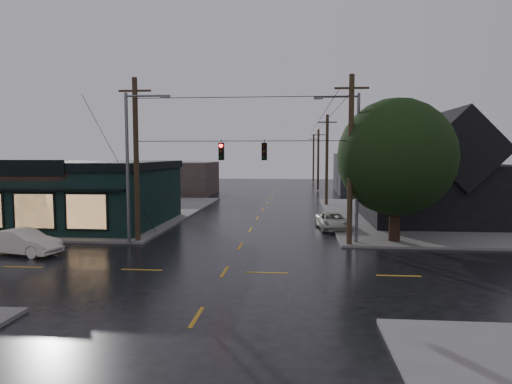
# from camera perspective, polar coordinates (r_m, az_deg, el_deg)

# --- Properties ---
(ground_plane) EXTENTS (160.00, 160.00, 0.00)m
(ground_plane) POSITION_cam_1_polar(r_m,az_deg,el_deg) (21.80, -3.96, -9.92)
(ground_plane) COLOR black
(sidewalk_nw) EXTENTS (28.00, 28.00, 0.15)m
(sidewalk_nw) POSITION_cam_1_polar(r_m,az_deg,el_deg) (47.34, -24.48, -2.26)
(sidewalk_nw) COLOR #63615D
(sidewalk_nw) RESTS_ON ground
(sidewalk_ne) EXTENTS (28.00, 28.00, 0.15)m
(sidewalk_ne) POSITION_cam_1_polar(r_m,az_deg,el_deg) (44.41, 27.14, -2.79)
(sidewalk_ne) COLOR #63615D
(sidewalk_ne) RESTS_ON ground
(pizza_shop) EXTENTS (16.30, 12.34, 4.90)m
(pizza_shop) POSITION_cam_1_polar(r_m,az_deg,el_deg) (38.54, -23.32, -0.02)
(pizza_shop) COLOR black
(pizza_shop) RESTS_ON ground
(ne_building) EXTENTS (12.60, 11.60, 8.75)m
(ne_building) POSITION_cam_1_polar(r_m,az_deg,el_deg) (39.58, 22.28, 2.90)
(ne_building) COLOR black
(ne_building) RESTS_ON ground
(corner_tree) EXTENTS (7.19, 7.19, 8.79)m
(corner_tree) POSITION_cam_1_polar(r_m,az_deg,el_deg) (29.23, 17.12, 4.18)
(corner_tree) COLOR black
(corner_tree) RESTS_ON ground
(utility_pole_nw) EXTENTS (2.00, 0.32, 10.15)m
(utility_pole_nw) POSITION_cam_1_polar(r_m,az_deg,el_deg) (29.56, -14.53, -6.14)
(utility_pole_nw) COLOR black
(utility_pole_nw) RESTS_ON ground
(utility_pole_ne) EXTENTS (2.00, 0.32, 10.15)m
(utility_pole_ne) POSITION_cam_1_polar(r_m,az_deg,el_deg) (28.04, 11.55, -6.68)
(utility_pole_ne) COLOR black
(utility_pole_ne) RESTS_ON ground
(utility_pole_far_a) EXTENTS (2.00, 0.32, 9.65)m
(utility_pole_far_a) POSITION_cam_1_polar(r_m,az_deg,el_deg) (49.22, 8.78, -1.72)
(utility_pole_far_a) COLOR black
(utility_pole_far_a) RESTS_ON ground
(utility_pole_far_b) EXTENTS (2.00, 0.32, 9.15)m
(utility_pole_far_b) POSITION_cam_1_polar(r_m,az_deg,el_deg) (69.11, 7.74, 0.16)
(utility_pole_far_b) COLOR black
(utility_pole_far_b) RESTS_ON ground
(utility_pole_far_c) EXTENTS (2.00, 0.32, 9.15)m
(utility_pole_far_c) POSITION_cam_1_polar(r_m,az_deg,el_deg) (89.04, 7.16, 1.19)
(utility_pole_far_c) COLOR black
(utility_pole_far_c) RESTS_ON ground
(span_signal_assembly) EXTENTS (13.00, 0.48, 1.23)m
(span_signal_assembly) POSITION_cam_1_polar(r_m,az_deg,el_deg) (27.51, -1.68, 5.14)
(span_signal_assembly) COLOR black
(span_signal_assembly) RESTS_ON ground
(streetlight_nw) EXTENTS (5.40, 0.30, 9.15)m
(streetlight_nw) POSITION_cam_1_polar(r_m,az_deg,el_deg) (29.02, -15.55, -6.37)
(streetlight_nw) COLOR #5E5F62
(streetlight_nw) RESTS_ON ground
(streetlight_ne) EXTENTS (5.40, 0.30, 9.15)m
(streetlight_ne) POSITION_cam_1_polar(r_m,az_deg,el_deg) (28.78, 12.39, -6.40)
(streetlight_ne) COLOR #5E5F62
(streetlight_ne) RESTS_ON ground
(bg_building_west) EXTENTS (12.00, 10.00, 4.40)m
(bg_building_west) POSITION_cam_1_polar(r_m,az_deg,el_deg) (63.33, -10.77, 1.69)
(bg_building_west) COLOR #3C2F2B
(bg_building_west) RESTS_ON ground
(bg_building_east) EXTENTS (14.00, 12.00, 5.60)m
(bg_building_east) POSITION_cam_1_polar(r_m,az_deg,el_deg) (67.07, 16.02, 2.27)
(bg_building_east) COLOR black
(bg_building_east) RESTS_ON ground
(sedan_cream) EXTENTS (4.53, 2.40, 1.42)m
(sedan_cream) POSITION_cam_1_polar(r_m,az_deg,el_deg) (28.17, -27.11, -5.59)
(sedan_cream) COLOR silver
(sedan_cream) RESTS_ON ground
(suv_silver) EXTENTS (2.53, 4.62, 1.23)m
(suv_silver) POSITION_cam_1_polar(r_m,az_deg,el_deg) (33.95, 9.57, -3.60)
(suv_silver) COLOR beige
(suv_silver) RESTS_ON ground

